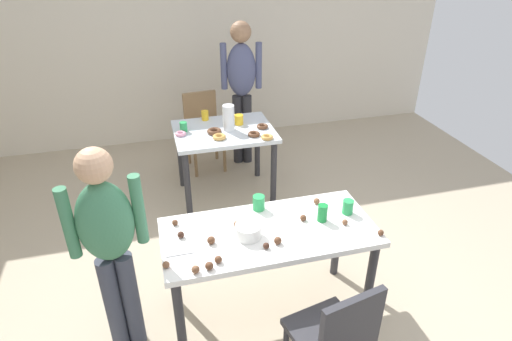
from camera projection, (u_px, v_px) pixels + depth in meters
ground_plane at (277, 302)px, 3.25m from camera, size 6.40×6.40×0.00m
wall_back at (202, 37)px, 5.31m from camera, size 6.40×0.10×2.60m
dining_table_near at (269, 242)px, 2.85m from camera, size 1.40×0.64×0.75m
dining_table_far at (224, 141)px, 4.26m from camera, size 0.97×0.74×0.75m
chair_near_table at (336, 335)px, 2.38m from camera, size 0.47×0.47×0.87m
chair_far_table at (203, 126)px, 4.92m from camera, size 0.44×0.44×0.87m
person_girl_near at (109, 240)px, 2.50m from camera, size 0.45×0.23×1.48m
person_adult_far at (242, 81)px, 4.74m from camera, size 0.46×0.25×1.64m
mixing_bowl at (248, 231)px, 2.72m from camera, size 0.17×0.17×0.09m
soda_can at (322, 213)px, 2.86m from camera, size 0.07×0.07×0.12m
fork_near at (180, 254)px, 2.59m from camera, size 0.17×0.02×0.01m
cup_near_0 at (348, 207)px, 2.94m from camera, size 0.07×0.07×0.10m
cup_near_1 at (259, 203)px, 2.98m from camera, size 0.08×0.08×0.11m
cake_ball_0 at (196, 269)px, 2.44m from camera, size 0.05×0.05×0.05m
cake_ball_1 at (381, 233)px, 2.74m from camera, size 0.04×0.04×0.04m
cake_ball_2 at (211, 240)px, 2.67m from camera, size 0.05×0.05×0.05m
cake_ball_3 at (181, 235)px, 2.72m from camera, size 0.04×0.04×0.04m
cake_ball_4 at (317, 201)px, 3.06m from camera, size 0.04×0.04×0.04m
cake_ball_5 at (209, 266)px, 2.46m from camera, size 0.05×0.05×0.05m
cake_ball_6 at (345, 222)px, 2.84m from camera, size 0.04×0.04×0.04m
cake_ball_7 at (166, 265)px, 2.48m from camera, size 0.04×0.04×0.04m
cake_ball_8 at (266, 246)px, 2.63m from camera, size 0.04×0.04×0.04m
cake_ball_9 at (218, 260)px, 2.51m from camera, size 0.05×0.05×0.05m
cake_ball_10 at (303, 218)px, 2.88m from camera, size 0.04×0.04×0.04m
cake_ball_11 at (175, 223)px, 2.84m from camera, size 0.04×0.04×0.04m
cake_ball_12 at (238, 224)px, 2.81m from camera, size 0.05×0.05×0.05m
cake_ball_13 at (278, 241)px, 2.67m from camera, size 0.05×0.05×0.05m
pitcher_far at (229, 118)px, 4.14m from camera, size 0.11×0.11×0.25m
cup_far_0 at (239, 120)px, 4.30m from camera, size 0.09×0.09×0.10m
cup_far_1 at (205, 115)px, 4.40m from camera, size 0.07×0.07×0.10m
cup_far_2 at (183, 127)px, 4.14m from camera, size 0.07×0.07×0.10m
donut_far_0 at (181, 134)px, 4.08m from camera, size 0.11×0.11×0.03m
donut_far_1 at (267, 137)px, 4.01m from camera, size 0.12×0.12×0.03m
donut_far_2 at (262, 126)px, 4.23m from camera, size 0.11×0.11×0.03m
donut_far_3 at (254, 134)px, 4.07m from camera, size 0.12×0.12×0.03m
donut_far_4 at (214, 131)px, 4.12m from camera, size 0.14×0.14×0.04m
donut_far_5 at (219, 137)px, 4.01m from camera, size 0.13×0.13×0.04m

